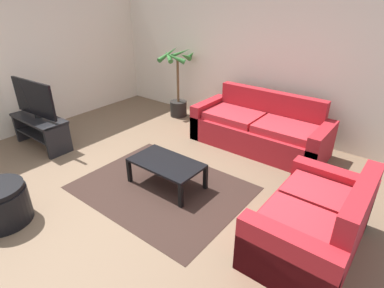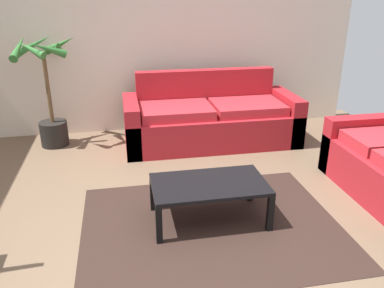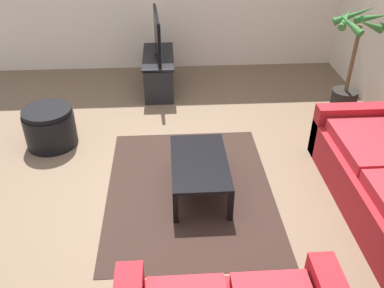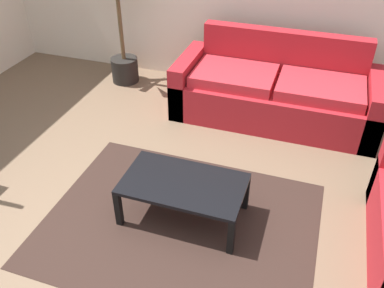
# 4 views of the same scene
# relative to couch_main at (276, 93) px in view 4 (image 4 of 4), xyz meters

# --- Properties ---
(ground_plane) EXTENTS (6.60, 6.60, 0.00)m
(ground_plane) POSITION_rel_couch_main_xyz_m (-0.78, -2.28, -0.30)
(ground_plane) COLOR brown
(couch_main) EXTENTS (2.22, 0.90, 0.90)m
(couch_main) POSITION_rel_couch_main_xyz_m (0.00, 0.00, 0.00)
(couch_main) COLOR maroon
(couch_main) RESTS_ON ground
(coffee_table) EXTENTS (0.98, 0.56, 0.37)m
(coffee_table) POSITION_rel_couch_main_xyz_m (-0.45, -1.83, 0.02)
(coffee_table) COLOR black
(coffee_table) RESTS_ON ground
(area_rug) EXTENTS (2.20, 1.70, 0.01)m
(area_rug) POSITION_rel_couch_main_xyz_m (-0.45, -1.93, -0.30)
(area_rug) COLOR black
(area_rug) RESTS_ON ground
(potted_palm) EXTENTS (0.78, 0.75, 1.40)m
(potted_palm) POSITION_rel_couch_main_xyz_m (-2.02, 0.28, 0.32)
(potted_palm) COLOR black
(potted_palm) RESTS_ON ground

